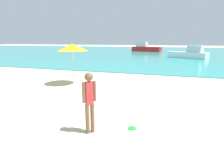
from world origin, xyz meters
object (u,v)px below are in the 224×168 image
Objects in this scene: boat_near at (189,54)px; beach_umbrella at (72,48)px; person_standing at (89,100)px; boat_far at (146,48)px; frisbee at (132,128)px.

boat_near is 20.28m from beach_umbrella.
person_standing is 0.25× the size of boat_far.
boat_near is at bearing 33.55° from person_standing.
boat_far reaches higher than boat_near.
boat_near is 2.36× the size of beach_umbrella.
boat_far is (-4.64, 37.83, 0.80)m from frisbee.
frisbee is at bearing -17.43° from person_standing.
boat_near is at bearing -48.46° from boat_far.
beach_umbrella is at bearing 94.05° from boat_near.
boat_near reaches higher than frisbee.
boat_far is 2.93× the size of beach_umbrella.
beach_umbrella reaches higher than boat_far.
frisbee is at bearing 108.12° from boat_near.
beach_umbrella is at bearing -76.55° from boat_far.
frisbee is 0.04× the size of boat_far.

